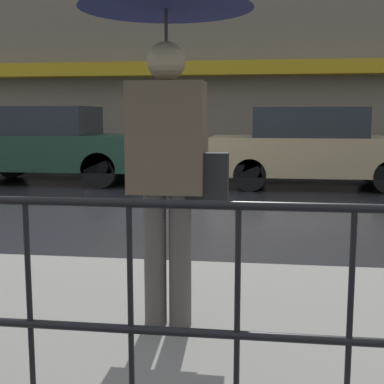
{
  "coord_description": "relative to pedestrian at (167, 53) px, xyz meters",
  "views": [
    {
      "loc": [
        1.59,
        -8.25,
        1.43
      ],
      "look_at": [
        0.95,
        -3.54,
        0.74
      ],
      "focal_mm": 50.0,
      "sensor_mm": 36.0,
      "label": 1
    }
  ],
  "objects": [
    {
      "name": "building_storefront",
      "position": [
        -1.03,
        11.15,
        1.4
      ],
      "size": [
        28.0,
        0.85,
        6.42
      ],
      "color": "#706656",
      "rests_on": "ground_plane"
    },
    {
      "name": "sidewalk_near",
      "position": [
        -1.03,
        0.04,
        -1.71
      ],
      "size": [
        28.0,
        2.8,
        0.14
      ],
      "color": "gray",
      "rests_on": "ground_plane"
    },
    {
      "name": "ground_plane",
      "position": [
        -1.03,
        5.14,
        -1.78
      ],
      "size": [
        80.0,
        80.0,
        0.0
      ],
      "primitive_type": "plane",
      "color": "black"
    },
    {
      "name": "car_dark_green",
      "position": [
        -3.95,
        7.67,
        -0.97
      ],
      "size": [
        4.1,
        1.7,
        1.6
      ],
      "color": "#193828",
      "rests_on": "ground_plane"
    },
    {
      "name": "sidewalk_far",
      "position": [
        -1.03,
        9.93,
        -1.71
      ],
      "size": [
        28.0,
        2.18,
        0.14
      ],
      "color": "gray",
      "rests_on": "ground_plane"
    },
    {
      "name": "lane_marking",
      "position": [
        -1.03,
        5.14,
        -1.78
      ],
      "size": [
        25.2,
        0.12,
        0.01
      ],
      "color": "gold",
      "rests_on": "ground_plane"
    },
    {
      "name": "car_tan",
      "position": [
        1.52,
        7.67,
        -0.99
      ],
      "size": [
        4.08,
        1.72,
        1.57
      ],
      "color": "tan",
      "rests_on": "ground_plane"
    },
    {
      "name": "pedestrian",
      "position": [
        0.0,
        0.0,
        0.0
      ],
      "size": [
        1.01,
        1.01,
        2.11
      ],
      "color": "#4C4742",
      "rests_on": "sidewalk_near"
    }
  ]
}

